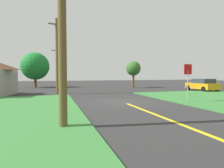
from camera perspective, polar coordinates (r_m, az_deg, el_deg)
ground_plane at (r=14.28m, az=3.22°, el=-5.58°), size 120.00×120.00×0.00m
lane_stripe_center at (r=7.53m, az=26.13°, el=-13.37°), size 0.20×14.00×0.01m
stop_sign at (r=14.97m, az=22.61°, el=2.48°), size 0.77×0.14×2.90m
car_on_crossroad at (r=27.13m, az=26.38°, el=-0.22°), size 2.48×4.65×1.62m
utility_pole_near at (r=7.56m, az=-15.34°, el=17.69°), size 1.80×0.32×7.84m
utility_pole_mid at (r=20.91m, az=-16.77°, el=8.45°), size 1.77×0.58×8.20m
utility_pole_far at (r=34.35m, az=-16.84°, el=5.29°), size 1.80×0.28×7.09m
oak_tree_left at (r=30.65m, az=6.70°, el=4.79°), size 2.42×2.42×4.43m
pine_tree_center at (r=33.80m, az=-22.88°, el=5.16°), size 4.66×4.66×5.97m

